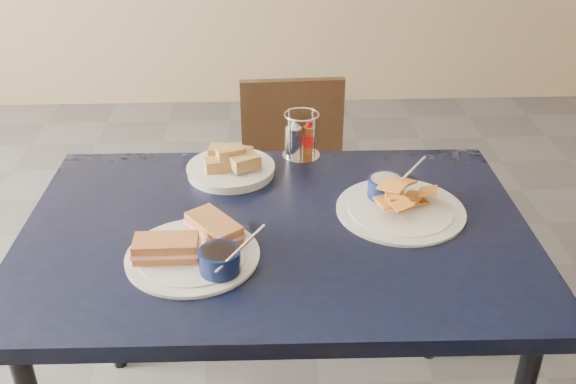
{
  "coord_description": "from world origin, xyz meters",
  "views": [
    {
      "loc": [
        0.21,
        -1.5,
        1.58
      ],
      "look_at": [
        0.27,
        -0.16,
        0.82
      ],
      "focal_mm": 40.0,
      "sensor_mm": 36.0,
      "label": 1
    }
  ],
  "objects_px": {
    "sandwich_plate": "(197,248)",
    "bread_basket": "(231,166)",
    "dining_table": "(276,248)",
    "chair_far": "(295,176)",
    "condiment_caddy": "(300,139)",
    "plantain_plate": "(396,202)"
  },
  "relations": [
    {
      "from": "dining_table",
      "to": "plantain_plate",
      "type": "xyz_separation_m",
      "value": [
        0.3,
        0.07,
        0.08
      ]
    },
    {
      "from": "chair_far",
      "to": "bread_basket",
      "type": "height_order",
      "value": "bread_basket"
    },
    {
      "from": "sandwich_plate",
      "to": "plantain_plate",
      "type": "relative_size",
      "value": 0.98
    },
    {
      "from": "dining_table",
      "to": "sandwich_plate",
      "type": "height_order",
      "value": "sandwich_plate"
    },
    {
      "from": "dining_table",
      "to": "bread_basket",
      "type": "height_order",
      "value": "bread_basket"
    },
    {
      "from": "chair_far",
      "to": "condiment_caddy",
      "type": "height_order",
      "value": "condiment_caddy"
    },
    {
      "from": "sandwich_plate",
      "to": "chair_far",
      "type": "bearing_deg",
      "value": 73.68
    },
    {
      "from": "dining_table",
      "to": "sandwich_plate",
      "type": "bearing_deg",
      "value": -146.02
    },
    {
      "from": "plantain_plate",
      "to": "chair_far",
      "type": "bearing_deg",
      "value": 106.54
    },
    {
      "from": "sandwich_plate",
      "to": "bread_basket",
      "type": "height_order",
      "value": "sandwich_plate"
    },
    {
      "from": "condiment_caddy",
      "to": "chair_far",
      "type": "bearing_deg",
      "value": 88.47
    },
    {
      "from": "bread_basket",
      "to": "dining_table",
      "type": "bearing_deg",
      "value": -66.63
    },
    {
      "from": "plantain_plate",
      "to": "condiment_caddy",
      "type": "bearing_deg",
      "value": 126.81
    },
    {
      "from": "dining_table",
      "to": "chair_far",
      "type": "bearing_deg",
      "value": 83.62
    },
    {
      "from": "chair_far",
      "to": "condiment_caddy",
      "type": "bearing_deg",
      "value": -91.53
    },
    {
      "from": "chair_far",
      "to": "bread_basket",
      "type": "xyz_separation_m",
      "value": [
        -0.21,
        -0.52,
        0.32
      ]
    },
    {
      "from": "bread_basket",
      "to": "condiment_caddy",
      "type": "bearing_deg",
      "value": 27.47
    },
    {
      "from": "plantain_plate",
      "to": "dining_table",
      "type": "bearing_deg",
      "value": -166.84
    },
    {
      "from": "dining_table",
      "to": "sandwich_plate",
      "type": "xyz_separation_m",
      "value": [
        -0.18,
        -0.12,
        0.09
      ]
    },
    {
      "from": "dining_table",
      "to": "chair_far",
      "type": "relative_size",
      "value": 1.53
    },
    {
      "from": "sandwich_plate",
      "to": "bread_basket",
      "type": "xyz_separation_m",
      "value": [
        0.06,
        0.39,
        0.0
      ]
    },
    {
      "from": "chair_far",
      "to": "bread_basket",
      "type": "relative_size",
      "value": 3.37
    }
  ]
}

